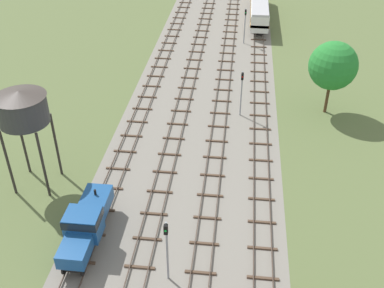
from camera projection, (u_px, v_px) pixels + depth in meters
name	position (u px, v px, depth m)	size (l,w,h in m)	color
ground_plane	(207.00, 78.00, 62.61)	(480.00, 480.00, 0.00)	#5B6B3D
ballast_bed	(207.00, 78.00, 62.61)	(18.04, 176.00, 0.01)	gray
track_far_left	(157.00, 71.00, 64.01)	(2.40, 126.00, 0.29)	#47382D
track_left	(191.00, 73.00, 63.58)	(2.40, 126.00, 0.29)	#47382D
track_centre_left	(225.00, 74.00, 63.14)	(2.40, 126.00, 0.29)	#47382D
track_centre	(259.00, 76.00, 62.71)	(2.40, 126.00, 0.29)	#47382D
shunter_loco_far_left_near	(86.00, 223.00, 36.45)	(2.74, 8.46, 3.10)	#194C8C
diesel_railcar_centre_mid	(259.00, 5.00, 80.61)	(2.96, 20.50, 3.80)	white
water_tower	(22.00, 108.00, 39.24)	(4.51, 4.51, 9.78)	#2D2826
signal_post_nearest	(245.00, 22.00, 70.78)	(0.28, 0.47, 5.50)	gray
signal_post_near	(167.00, 245.00, 32.38)	(0.28, 0.47, 5.69)	gray
signal_post_mid	(242.00, 88.00, 52.29)	(0.28, 0.47, 5.58)	gray
lineside_tree_0	(333.00, 66.00, 51.62)	(5.49, 5.49, 8.70)	#4C331E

